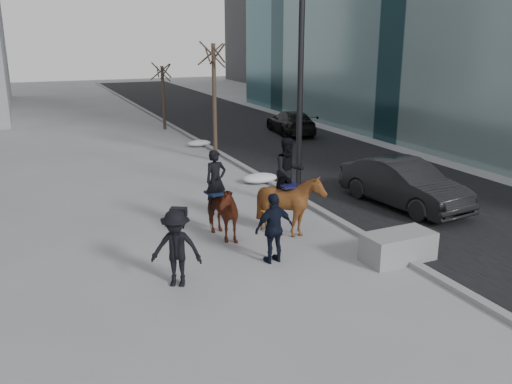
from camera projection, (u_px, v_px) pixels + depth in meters
name	position (u px, v px, depth m)	size (l,w,h in m)	color
ground	(275.00, 263.00, 13.27)	(120.00, 120.00, 0.00)	gray
road	(320.00, 157.00, 24.75)	(8.00, 90.00, 0.01)	black
curb	(239.00, 164.00, 23.22)	(0.25, 90.00, 0.12)	gray
planter	(398.00, 247.00, 13.37)	(1.78, 0.89, 0.71)	gray
car_near	(404.00, 184.00, 17.48)	(1.61, 4.63, 1.52)	black
car_far	(291.00, 122.00, 30.50)	(1.84, 4.52, 1.31)	black
tree_near	(214.00, 97.00, 23.37)	(1.20, 1.20, 5.61)	#382D21
tree_far	(163.00, 95.00, 31.65)	(1.20, 1.20, 4.07)	#3C2C24
mounted_left	(218.00, 206.00, 14.70)	(1.12, 1.99, 2.43)	#4A190E
mounted_right	(290.00, 197.00, 14.88)	(1.48, 1.65, 2.73)	#4E2A0F
feeder	(274.00, 228.00, 13.12)	(1.06, 0.90, 1.75)	black
camera_crew	(176.00, 248.00, 11.87)	(1.31, 1.12, 1.75)	black
lamppost	(298.00, 48.00, 16.42)	(0.25, 2.45, 9.09)	black
snow_piles	(231.00, 161.00, 23.22)	(1.37, 8.44, 0.35)	silver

